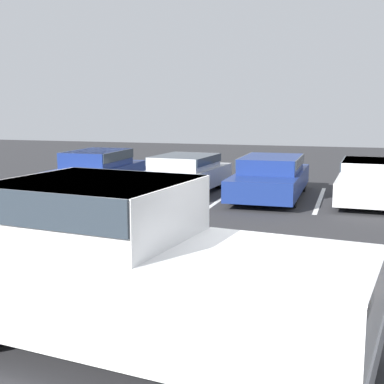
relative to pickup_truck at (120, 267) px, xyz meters
name	(u,v)px	position (x,y,z in m)	size (l,w,h in m)	color
ground_plane	(154,315)	(0.02, 0.97, -0.93)	(60.00, 60.00, 0.00)	#2D2D30
stall_stripe_a	(65,187)	(-6.71, 10.38, -0.93)	(0.12, 4.47, 0.01)	white
stall_stripe_b	(142,191)	(-3.95, 10.38, -0.93)	(0.12, 4.47, 0.01)	white
stall_stripe_c	(227,195)	(-1.20, 10.38, -0.93)	(0.12, 4.47, 0.01)	white
stall_stripe_d	(320,200)	(1.56, 10.38, -0.93)	(0.12, 4.47, 0.01)	white
pickup_truck	(120,267)	(0.00, 0.00, 0.00)	(5.66, 2.67, 1.89)	white
parked_sedan_a	(97,169)	(-5.47, 10.27, -0.26)	(1.77, 4.56, 1.26)	navy
parked_sedan_b	(184,173)	(-2.57, 10.45, -0.31)	(2.11, 4.44, 1.16)	#B7BABF
parked_sedan_c	(271,175)	(0.12, 10.42, -0.28)	(1.83, 4.77, 1.20)	navy
parked_sedan_d	(373,180)	(2.98, 10.51, -0.31)	(2.01, 4.33, 1.17)	silver
wheel_stop_curb	(194,178)	(-3.13, 13.41, -0.86)	(1.89, 0.20, 0.14)	#B7B2A8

